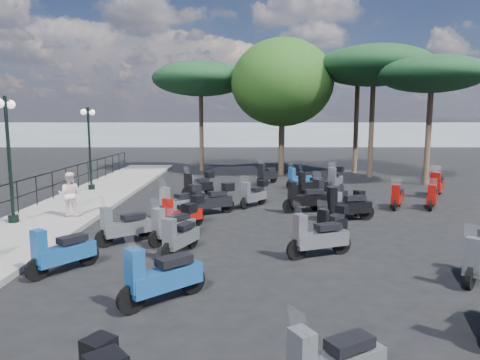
{
  "coord_description": "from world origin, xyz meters",
  "views": [
    {
      "loc": [
        -0.33,
        -12.09,
        3.25
      ],
      "look_at": [
        -0.29,
        2.71,
        1.2
      ],
      "focal_mm": 32.0,
      "sensor_mm": 36.0,
      "label": 1
    }
  ],
  "objects_px": {
    "lamp_post_2": "(89,143)",
    "scooter_8": "(180,237)",
    "scooter_30": "(432,198)",
    "scooter_1": "(62,252)",
    "pine_0": "(358,66)",
    "scooter_9": "(174,225)",
    "scooter_22": "(348,205)",
    "scooter_26": "(479,258)",
    "scooter_15": "(347,206)",
    "scooter_7": "(161,277)",
    "scooter_23": "(299,179)",
    "scooter_21": "(329,196)",
    "pine_1": "(374,66)",
    "scooter_17": "(312,185)",
    "scooter_27": "(397,197)",
    "scooter_28": "(438,186)",
    "scooter_16": "(254,194)",
    "scooter_3": "(182,213)",
    "scooter_11": "(267,175)",
    "scooter_2": "(124,227)",
    "scooter_20": "(332,224)",
    "scooter_5": "(198,185)",
    "scooter_4": "(212,200)",
    "pine_2": "(201,79)",
    "scooter_32": "(436,185)",
    "pine_3": "(432,75)",
    "scooter_31": "(306,199)",
    "scooter_29": "(336,179)",
    "scooter_10": "(180,202)",
    "lamp_post_1": "(9,151)",
    "broadleaf_tree": "(282,83)"
  },
  "relations": [
    {
      "from": "lamp_post_2",
      "to": "scooter_8",
      "type": "relative_size",
      "value": 2.48
    },
    {
      "from": "scooter_30",
      "to": "scooter_1",
      "type": "bearing_deg",
      "value": 60.23
    },
    {
      "from": "pine_0",
      "to": "scooter_30",
      "type": "bearing_deg",
      "value": -90.57
    },
    {
      "from": "scooter_9",
      "to": "scooter_22",
      "type": "bearing_deg",
      "value": -111.65
    },
    {
      "from": "scooter_26",
      "to": "scooter_15",
      "type": "bearing_deg",
      "value": -33.9
    },
    {
      "from": "scooter_7",
      "to": "scooter_23",
      "type": "distance_m",
      "value": 14.02
    },
    {
      "from": "scooter_21",
      "to": "pine_1",
      "type": "xyz_separation_m",
      "value": [
        4.31,
        9.17,
        5.81
      ]
    },
    {
      "from": "scooter_17",
      "to": "scooter_27",
      "type": "relative_size",
      "value": 1.19
    },
    {
      "from": "scooter_26",
      "to": "scooter_28",
      "type": "bearing_deg",
      "value": -68.97
    },
    {
      "from": "pine_1",
      "to": "scooter_16",
      "type": "bearing_deg",
      "value": -129.0
    },
    {
      "from": "scooter_15",
      "to": "scooter_3",
      "type": "bearing_deg",
      "value": 91.31
    },
    {
      "from": "scooter_1",
      "to": "scooter_8",
      "type": "xyz_separation_m",
      "value": [
        2.36,
        1.28,
        -0.02
      ]
    },
    {
      "from": "scooter_11",
      "to": "scooter_30",
      "type": "relative_size",
      "value": 1.11
    },
    {
      "from": "scooter_2",
      "to": "scooter_28",
      "type": "distance_m",
      "value": 13.6
    },
    {
      "from": "scooter_7",
      "to": "scooter_20",
      "type": "height_order",
      "value": "scooter_7"
    },
    {
      "from": "scooter_1",
      "to": "scooter_17",
      "type": "relative_size",
      "value": 0.85
    },
    {
      "from": "scooter_3",
      "to": "scooter_26",
      "type": "height_order",
      "value": "scooter_26"
    },
    {
      "from": "scooter_23",
      "to": "scooter_8",
      "type": "bearing_deg",
      "value": 122.58
    },
    {
      "from": "scooter_27",
      "to": "scooter_3",
      "type": "bearing_deg",
      "value": 50.28
    },
    {
      "from": "scooter_7",
      "to": "scooter_17",
      "type": "height_order",
      "value": "scooter_7"
    },
    {
      "from": "scooter_16",
      "to": "scooter_17",
      "type": "distance_m",
      "value": 3.69
    },
    {
      "from": "scooter_22",
      "to": "scooter_26",
      "type": "xyz_separation_m",
      "value": [
        1.24,
        -5.69,
        0.04
      ]
    },
    {
      "from": "scooter_1",
      "to": "scooter_16",
      "type": "bearing_deg",
      "value": -83.82
    },
    {
      "from": "scooter_23",
      "to": "scooter_27",
      "type": "relative_size",
      "value": 1.01
    },
    {
      "from": "scooter_17",
      "to": "scooter_22",
      "type": "xyz_separation_m",
      "value": [
        0.44,
        -4.53,
        -0.02
      ]
    },
    {
      "from": "scooter_1",
      "to": "scooter_5",
      "type": "bearing_deg",
      "value": -64.64
    },
    {
      "from": "scooter_4",
      "to": "scooter_5",
      "type": "bearing_deg",
      "value": -17.67
    },
    {
      "from": "pine_2",
      "to": "scooter_28",
      "type": "bearing_deg",
      "value": -41.49
    },
    {
      "from": "scooter_8",
      "to": "scooter_23",
      "type": "height_order",
      "value": "scooter_23"
    },
    {
      "from": "scooter_5",
      "to": "scooter_32",
      "type": "height_order",
      "value": "scooter_32"
    },
    {
      "from": "scooter_11",
      "to": "scooter_21",
      "type": "height_order",
      "value": "scooter_21"
    },
    {
      "from": "scooter_15",
      "to": "scooter_16",
      "type": "distance_m",
      "value": 3.77
    },
    {
      "from": "scooter_20",
      "to": "scooter_27",
      "type": "height_order",
      "value": "scooter_27"
    },
    {
      "from": "scooter_8",
      "to": "pine_3",
      "type": "height_order",
      "value": "pine_3"
    },
    {
      "from": "scooter_16",
      "to": "scooter_30",
      "type": "xyz_separation_m",
      "value": [
        6.62,
        -0.41,
        -0.06
      ]
    },
    {
      "from": "scooter_2",
      "to": "scooter_31",
      "type": "xyz_separation_m",
      "value": [
        5.44,
        3.87,
        0.04
      ]
    },
    {
      "from": "scooter_29",
      "to": "pine_1",
      "type": "bearing_deg",
      "value": -94.47
    },
    {
      "from": "scooter_10",
      "to": "scooter_26",
      "type": "height_order",
      "value": "scooter_10"
    },
    {
      "from": "scooter_3",
      "to": "pine_1",
      "type": "height_order",
      "value": "pine_1"
    },
    {
      "from": "scooter_8",
      "to": "scooter_29",
      "type": "relative_size",
      "value": 0.92
    },
    {
      "from": "scooter_1",
      "to": "scooter_29",
      "type": "height_order",
      "value": "scooter_29"
    },
    {
      "from": "scooter_15",
      "to": "scooter_2",
      "type": "bearing_deg",
      "value": 101.73
    },
    {
      "from": "lamp_post_1",
      "to": "scooter_21",
      "type": "xyz_separation_m",
      "value": [
        10.28,
        2.68,
        -1.83
      ]
    },
    {
      "from": "scooter_15",
      "to": "scooter_29",
      "type": "distance_m",
      "value": 6.37
    },
    {
      "from": "scooter_7",
      "to": "broadleaf_tree",
      "type": "height_order",
      "value": "broadleaf_tree"
    },
    {
      "from": "scooter_30",
      "to": "pine_0",
      "type": "height_order",
      "value": "pine_0"
    },
    {
      "from": "scooter_10",
      "to": "scooter_16",
      "type": "bearing_deg",
      "value": -96.13
    },
    {
      "from": "scooter_4",
      "to": "scooter_20",
      "type": "height_order",
      "value": "scooter_4"
    },
    {
      "from": "scooter_15",
      "to": "pine_2",
      "type": "height_order",
      "value": "pine_2"
    },
    {
      "from": "scooter_30",
      "to": "broadleaf_tree",
      "type": "bearing_deg",
      "value": -36.6
    }
  ]
}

